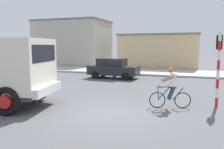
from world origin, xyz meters
The scene contains 8 objects.
ground_plane centered at (0.00, 0.00, 0.00)m, with size 120.00×120.00×0.00m, color #56565B.
sidewalk_far centered at (0.00, 14.13, 0.08)m, with size 80.00×5.00×0.16m, color #ADADA8.
cyclist centered at (2.22, 1.62, 0.86)m, with size 1.67×0.64×1.72m.
traffic_light_pole centered at (4.06, 2.59, 2.07)m, with size 0.24×0.43×3.20m.
car_red_near centered at (-3.06, 9.37, 0.82)m, with size 4.03×1.93×1.60m.
pedestrian_near_kerb centered at (-2.75, 8.81, 0.85)m, with size 0.34×0.22×1.62m.
building_corner_left centered at (-12.58, 20.04, 2.98)m, with size 9.16×6.57×5.95m.
building_mid_block centered at (-0.90, 20.07, 1.98)m, with size 8.94×6.37×3.95m.
Camera 1 is at (3.12, -8.14, 2.60)m, focal length 37.18 mm.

